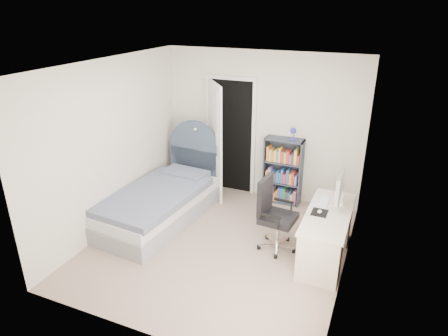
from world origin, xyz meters
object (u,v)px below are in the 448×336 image
at_px(nightstand, 188,167).
at_px(floor_lamp, 195,168).
at_px(office_chair, 273,211).
at_px(bookcase, 283,173).
at_px(bed, 163,200).
at_px(desk, 327,232).

bearing_deg(nightstand, floor_lamp, -43.66).
height_order(floor_lamp, office_chair, floor_lamp).
distance_m(bookcase, office_chair, 1.42).
distance_m(bed, office_chair, 1.84).
bearing_deg(desk, nightstand, 154.79).
relative_size(bed, floor_lamp, 1.80).
bearing_deg(floor_lamp, desk, -22.47).
bearing_deg(floor_lamp, bed, -95.40).
bearing_deg(floor_lamp, bookcase, 12.57).
bearing_deg(bookcase, desk, -54.19).
bearing_deg(desk, bookcase, 125.81).
height_order(bed, office_chair, bed).
distance_m(bed, floor_lamp, 0.99).
bearing_deg(desk, office_chair, -175.88).
height_order(nightstand, desk, desk).
bearing_deg(bed, office_chair, -3.49).
height_order(bookcase, office_chair, bookcase).
bearing_deg(office_chair, desk, 4.12).
relative_size(desk, office_chair, 1.34).
relative_size(nightstand, desk, 0.41).
xyz_separation_m(bookcase, office_chair, (0.24, -1.40, 0.04)).
distance_m(floor_lamp, office_chair, 2.03).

